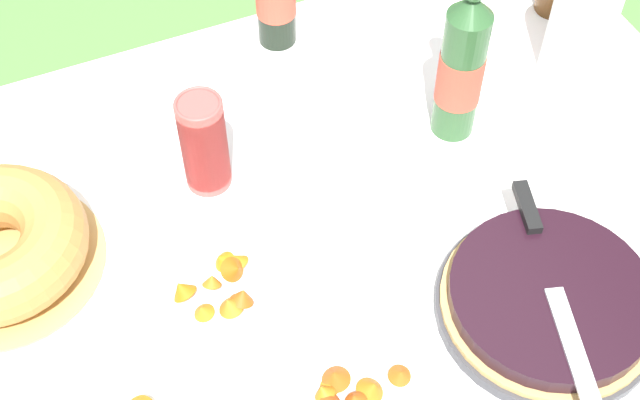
# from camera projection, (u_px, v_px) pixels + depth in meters

# --- Properties ---
(garden_table) EXTENTS (1.44, 0.99, 0.68)m
(garden_table) POSITION_uv_depth(u_px,v_px,m) (316.00, 254.00, 1.42)
(garden_table) COLOR brown
(garden_table) RESTS_ON ground_plane
(tablecloth) EXTENTS (1.45, 1.00, 0.10)m
(tablecloth) POSITION_uv_depth(u_px,v_px,m) (316.00, 235.00, 1.37)
(tablecloth) COLOR white
(tablecloth) RESTS_ON garden_table
(berry_tart) EXTENTS (0.32, 0.32, 0.06)m
(berry_tart) POSITION_uv_depth(u_px,v_px,m) (549.00, 301.00, 1.25)
(berry_tart) COLOR #38383D
(berry_tart) RESTS_ON tablecloth
(serving_knife) EXTENTS (0.13, 0.37, 0.01)m
(serving_knife) POSITION_uv_depth(u_px,v_px,m) (548.00, 270.00, 1.24)
(serving_knife) COLOR silver
(serving_knife) RESTS_ON berry_tart
(cup_stack) EXTENTS (0.07, 0.07, 0.18)m
(cup_stack) POSITION_uv_depth(u_px,v_px,m) (204.00, 144.00, 1.35)
(cup_stack) COLOR #E04C47
(cup_stack) RESTS_ON tablecloth
(cider_bottle_green) EXTENTS (0.07, 0.07, 0.36)m
(cider_bottle_green) POSITION_uv_depth(u_px,v_px,m) (462.00, 66.00, 1.38)
(cider_bottle_green) COLOR #2D562D
(cider_bottle_green) RESTS_ON tablecloth
(snack_plate_near) EXTENTS (0.21, 0.21, 0.05)m
(snack_plate_near) POSITION_uv_depth(u_px,v_px,m) (358.00, 399.00, 1.18)
(snack_plate_near) COLOR white
(snack_plate_near) RESTS_ON tablecloth
(snack_plate_far) EXTENTS (0.20, 0.20, 0.06)m
(snack_plate_far) POSITION_uv_depth(u_px,v_px,m) (217.00, 290.00, 1.28)
(snack_plate_far) COLOR white
(snack_plate_far) RESTS_ON tablecloth
(paper_towel_roll) EXTENTS (0.11, 0.11, 0.23)m
(paper_towel_roll) POSITION_uv_depth(u_px,v_px,m) (583.00, 19.00, 1.49)
(paper_towel_roll) COLOR white
(paper_towel_roll) RESTS_ON tablecloth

